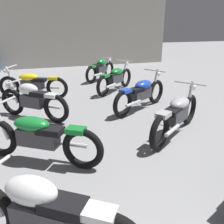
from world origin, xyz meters
name	(u,v)px	position (x,y,z in m)	size (l,w,h in m)	color
back_wall	(54,32)	(0.00, 14.20, 1.80)	(12.68, 0.24, 3.60)	#9E998E
motorcycle_left_row_1	(43,215)	(-1.42, 2.87, 0.46)	(1.65, 1.26, 0.88)	black
motorcycle_left_row_2	(38,136)	(-1.39, 4.63, 0.45)	(1.85, 1.32, 0.97)	black
motorcycle_left_row_3	(33,100)	(-1.41, 6.67, 0.46)	(1.52, 1.42, 0.88)	black
motorcycle_left_row_4	(32,84)	(-1.38, 8.45, 0.45)	(2.02, 1.07, 0.97)	black
motorcycle_right_row_2	(177,114)	(1.28, 4.79, 0.45)	(1.85, 1.32, 0.97)	black
motorcycle_right_row_3	(141,93)	(1.29, 6.44, 0.45)	(1.94, 1.19, 0.97)	black
motorcycle_right_row_4	(116,78)	(1.29, 8.42, 0.45)	(1.74, 1.48, 0.97)	black
motorcycle_right_row_5	(101,69)	(1.30, 10.25, 0.46)	(1.57, 1.36, 0.88)	black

